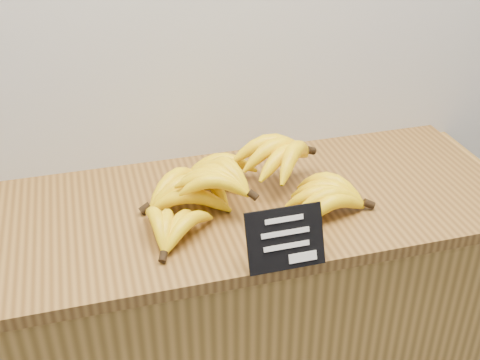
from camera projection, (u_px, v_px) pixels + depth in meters
The scene contains 4 objects.
counter at pixel (235, 344), 1.69m from camera, with size 1.46×0.50×0.90m, color #AD8037.
counter_top at pixel (234, 207), 1.45m from camera, with size 1.36×0.54×0.03m, color brown.
chalkboard_sign at pixel (285, 239), 1.21m from camera, with size 0.16×0.01×0.13m, color black.
banana_pile at pixel (238, 185), 1.41m from camera, with size 0.59×0.42×0.12m.
Camera 1 is at (-0.29, 1.58, 1.72)m, focal length 45.00 mm.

